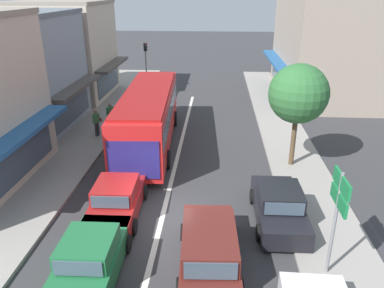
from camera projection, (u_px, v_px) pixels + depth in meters
ground_plane at (162, 219)px, 14.68m from camera, size 140.00×140.00×0.00m
lane_centre_line at (173, 173)px, 18.36m from camera, size 0.20×28.00×0.01m
sidewalk_left at (55, 151)px, 20.61m from camera, size 5.20×44.00×0.14m
kerb_right at (294, 158)px, 19.78m from camera, size 2.80×44.00×0.12m
shopfront_mid_block at (20, 72)px, 23.14m from camera, size 7.13×7.25×7.18m
shopfront_far_end at (66, 51)px, 29.97m from camera, size 7.63×7.20×7.53m
building_right_far at (336, 34)px, 30.17m from camera, size 9.20×12.73×9.89m
city_bus at (149, 114)px, 20.88m from camera, size 3.15×10.97×3.23m
wagon_queue_gap_filler at (209, 249)px, 11.82m from camera, size 2.10×4.58×1.58m
sedan_adjacent_lane_trail at (117, 200)px, 14.72m from camera, size 1.99×4.25×1.47m
sedan_behind_bus_mid at (90, 259)px, 11.50m from camera, size 1.96×4.23×1.47m
parked_sedan_kerb_second at (279, 206)px, 14.30m from camera, size 1.95×4.23×1.47m
traffic_light_downstreet at (146, 59)px, 31.68m from camera, size 0.33×0.24×4.20m
directional_road_sign at (339, 201)px, 10.78m from camera, size 0.10×1.40×3.60m
street_tree_right at (298, 94)px, 17.62m from camera, size 2.84×2.84×5.20m
pedestrian_with_handbag_near at (96, 121)px, 22.25m from camera, size 0.42×0.65×1.63m
pedestrian_browsing_midblock at (111, 114)px, 23.53m from camera, size 0.46×0.40×1.63m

